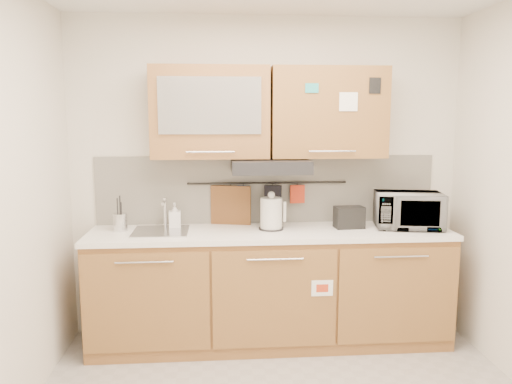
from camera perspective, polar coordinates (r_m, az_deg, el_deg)
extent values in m
plane|color=silver|center=(4.15, 1.25, 1.69)|extent=(3.20, 0.00, 3.20)
cube|color=olive|center=(4.05, 1.63, -10.99)|extent=(2.80, 0.60, 0.88)
cube|color=black|center=(4.20, 1.61, -16.02)|extent=(2.80, 0.54, 0.10)
cube|color=olive|center=(3.76, -12.45, -12.27)|extent=(0.91, 0.02, 0.74)
cylinder|color=silver|center=(3.64, -12.66, -7.84)|extent=(0.41, 0.01, 0.01)
cube|color=olive|center=(3.75, 2.15, -12.15)|extent=(0.91, 0.02, 0.74)
cylinder|color=silver|center=(3.63, 2.22, -7.70)|extent=(0.41, 0.01, 0.01)
cube|color=olive|center=(3.96, 15.96, -11.33)|extent=(0.91, 0.02, 0.74)
cylinder|color=silver|center=(3.85, 16.28, -7.10)|extent=(0.41, 0.01, 0.01)
cube|color=white|center=(3.91, 1.68, -4.68)|extent=(2.82, 0.62, 0.04)
cube|color=silver|center=(4.15, 1.26, 0.30)|extent=(2.80, 0.02, 0.56)
cube|color=olive|center=(3.92, -5.26, 9.02)|extent=(0.90, 0.35, 0.70)
cube|color=silver|center=(3.74, -5.30, 9.81)|extent=(0.76, 0.02, 0.42)
cube|color=olive|center=(4.02, 8.15, 8.96)|extent=(0.90, 0.35, 0.70)
cube|color=white|center=(3.87, 10.52, 10.11)|extent=(0.14, 0.00, 0.14)
cube|color=black|center=(3.89, 1.62, 3.01)|extent=(0.60, 0.46, 0.10)
cube|color=silver|center=(3.92, -10.82, -4.57)|extent=(0.42, 0.40, 0.03)
cylinder|color=silver|center=(4.05, -10.34, -2.34)|extent=(0.03, 0.03, 0.24)
cylinder|color=silver|center=(3.95, -10.50, -1.13)|extent=(0.02, 0.18, 0.02)
cylinder|color=black|center=(4.10, 1.31, 1.05)|extent=(1.30, 0.02, 0.02)
cylinder|color=silver|center=(4.01, -15.25, -3.35)|extent=(0.13, 0.13, 0.14)
cylinder|color=black|center=(4.01, -15.52, -2.49)|extent=(0.01, 0.01, 0.26)
cylinder|color=black|center=(3.99, -15.12, -2.75)|extent=(0.01, 0.01, 0.23)
cylinder|color=black|center=(4.02, -15.24, -2.34)|extent=(0.01, 0.01, 0.27)
cylinder|color=black|center=(3.99, -15.51, -2.95)|extent=(0.01, 0.01, 0.20)
cylinder|color=silver|center=(3.92, 1.75, -2.49)|extent=(0.21, 0.21, 0.25)
sphere|color=silver|center=(3.89, 1.76, -0.35)|extent=(0.06, 0.06, 0.06)
cube|color=silver|center=(3.95, 3.22, -2.23)|extent=(0.03, 0.04, 0.16)
cylinder|color=black|center=(3.94, 1.74, -4.18)|extent=(0.19, 0.19, 0.01)
cube|color=black|center=(4.04, 10.60, -2.86)|extent=(0.24, 0.15, 0.17)
cube|color=black|center=(4.01, 10.08, -1.79)|extent=(0.07, 0.10, 0.01)
cube|color=black|center=(4.04, 11.17, -1.75)|extent=(0.07, 0.10, 0.01)
imported|color=#999999|center=(4.15, 17.03, -2.02)|extent=(0.56, 0.43, 0.28)
imported|color=#999999|center=(4.02, -9.27, -2.66)|extent=(0.10, 0.10, 0.20)
cube|color=brown|center=(4.10, -2.90, -2.13)|extent=(0.33, 0.10, 0.41)
cube|color=#204893|center=(4.09, -1.45, -0.51)|extent=(0.11, 0.07, 0.18)
cube|color=black|center=(4.11, 1.94, -0.77)|extent=(0.15, 0.07, 0.22)
cube|color=#B52F18|center=(4.13, 4.75, -0.25)|extent=(0.12, 0.03, 0.15)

